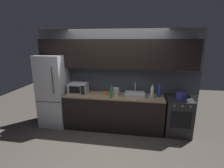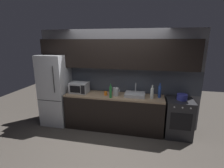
{
  "view_description": "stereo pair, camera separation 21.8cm",
  "coord_description": "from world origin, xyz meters",
  "px_view_note": "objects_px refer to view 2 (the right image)",
  "views": [
    {
      "loc": [
        0.59,
        -3.01,
        2.21
      ],
      "look_at": [
        -0.05,
        0.9,
        1.18
      ],
      "focal_mm": 26.82,
      "sensor_mm": 36.0,
      "label": 1
    },
    {
      "loc": [
        0.81,
        -2.97,
        2.21
      ],
      "look_at": [
        -0.05,
        0.9,
        1.18
      ],
      "focal_mm": 26.82,
      "sensor_mm": 36.0,
      "label": 2
    }
  ],
  "objects_px": {
    "oven_range": "(178,118)",
    "wine_bottle_clear": "(152,93)",
    "refrigerator": "(56,90)",
    "kettle": "(116,92)",
    "wine_bottle_blue": "(160,92)",
    "wine_bottle_green": "(111,92)",
    "mug_orange": "(106,93)",
    "microwave": "(79,88)",
    "cooking_pot": "(182,97)"
  },
  "relations": [
    {
      "from": "oven_range",
      "to": "mug_orange",
      "type": "distance_m",
      "value": 1.83
    },
    {
      "from": "oven_range",
      "to": "wine_bottle_green",
      "type": "relative_size",
      "value": 2.69
    },
    {
      "from": "refrigerator",
      "to": "wine_bottle_blue",
      "type": "distance_m",
      "value": 2.7
    },
    {
      "from": "wine_bottle_blue",
      "to": "kettle",
      "type": "bearing_deg",
      "value": -175.63
    },
    {
      "from": "wine_bottle_clear",
      "to": "mug_orange",
      "type": "height_order",
      "value": "wine_bottle_clear"
    },
    {
      "from": "microwave",
      "to": "mug_orange",
      "type": "bearing_deg",
      "value": -5.27
    },
    {
      "from": "kettle",
      "to": "cooking_pot",
      "type": "relative_size",
      "value": 0.97
    },
    {
      "from": "refrigerator",
      "to": "cooking_pot",
      "type": "relative_size",
      "value": 7.94
    },
    {
      "from": "refrigerator",
      "to": "microwave",
      "type": "xyz_separation_m",
      "value": [
        0.68,
        0.02,
        0.1
      ]
    },
    {
      "from": "microwave",
      "to": "wine_bottle_clear",
      "type": "xyz_separation_m",
      "value": [
        1.84,
        -0.07,
        -0.0
      ]
    },
    {
      "from": "kettle",
      "to": "wine_bottle_blue",
      "type": "bearing_deg",
      "value": 4.37
    },
    {
      "from": "wine_bottle_green",
      "to": "wine_bottle_clear",
      "type": "xyz_separation_m",
      "value": [
        0.95,
        0.16,
        -0.01
      ]
    },
    {
      "from": "refrigerator",
      "to": "wine_bottle_clear",
      "type": "height_order",
      "value": "refrigerator"
    },
    {
      "from": "kettle",
      "to": "wine_bottle_blue",
      "type": "xyz_separation_m",
      "value": [
        1.04,
        0.08,
        0.05
      ]
    },
    {
      "from": "wine_bottle_blue",
      "to": "cooking_pot",
      "type": "xyz_separation_m",
      "value": [
        0.5,
        -0.05,
        -0.08
      ]
    },
    {
      "from": "cooking_pot",
      "to": "refrigerator",
      "type": "bearing_deg",
      "value": -180.0
    },
    {
      "from": "oven_range",
      "to": "wine_bottle_clear",
      "type": "bearing_deg",
      "value": -175.31
    },
    {
      "from": "cooking_pot",
      "to": "wine_bottle_blue",
      "type": "bearing_deg",
      "value": 174.79
    },
    {
      "from": "oven_range",
      "to": "wine_bottle_blue",
      "type": "distance_m",
      "value": 0.76
    },
    {
      "from": "kettle",
      "to": "wine_bottle_blue",
      "type": "height_order",
      "value": "wine_bottle_blue"
    },
    {
      "from": "microwave",
      "to": "wine_bottle_clear",
      "type": "height_order",
      "value": "wine_bottle_clear"
    },
    {
      "from": "wine_bottle_green",
      "to": "wine_bottle_clear",
      "type": "height_order",
      "value": "wine_bottle_green"
    },
    {
      "from": "kettle",
      "to": "mug_orange",
      "type": "xyz_separation_m",
      "value": [
        -0.26,
        -0.01,
        -0.06
      ]
    },
    {
      "from": "oven_range",
      "to": "wine_bottle_clear",
      "type": "distance_m",
      "value": 0.87
    },
    {
      "from": "kettle",
      "to": "wine_bottle_green",
      "type": "relative_size",
      "value": 0.68
    },
    {
      "from": "microwave",
      "to": "mug_orange",
      "type": "relative_size",
      "value": 4.86
    },
    {
      "from": "mug_orange",
      "to": "microwave",
      "type": "bearing_deg",
      "value": 174.73
    },
    {
      "from": "oven_range",
      "to": "mug_orange",
      "type": "relative_size",
      "value": 9.51
    },
    {
      "from": "kettle",
      "to": "microwave",
      "type": "bearing_deg",
      "value": 176.96
    },
    {
      "from": "oven_range",
      "to": "wine_bottle_clear",
      "type": "xyz_separation_m",
      "value": [
        -0.64,
        -0.05,
        0.58
      ]
    },
    {
      "from": "refrigerator",
      "to": "wine_bottle_green",
      "type": "bearing_deg",
      "value": -7.69
    },
    {
      "from": "oven_range",
      "to": "wine_bottle_blue",
      "type": "bearing_deg",
      "value": 174.28
    },
    {
      "from": "kettle",
      "to": "wine_bottle_blue",
      "type": "distance_m",
      "value": 1.04
    },
    {
      "from": "microwave",
      "to": "wine_bottle_blue",
      "type": "distance_m",
      "value": 2.01
    },
    {
      "from": "refrigerator",
      "to": "wine_bottle_clear",
      "type": "distance_m",
      "value": 2.52
    },
    {
      "from": "mug_orange",
      "to": "wine_bottle_blue",
      "type": "bearing_deg",
      "value": 4.15
    },
    {
      "from": "mug_orange",
      "to": "cooking_pot",
      "type": "xyz_separation_m",
      "value": [
        1.79,
        0.05,
        0.02
      ]
    },
    {
      "from": "wine_bottle_clear",
      "to": "microwave",
      "type": "bearing_deg",
      "value": 177.75
    },
    {
      "from": "oven_range",
      "to": "cooking_pot",
      "type": "bearing_deg",
      "value": 2.56
    },
    {
      "from": "refrigerator",
      "to": "wine_bottle_green",
      "type": "relative_size",
      "value": 5.56
    },
    {
      "from": "microwave",
      "to": "wine_bottle_green",
      "type": "height_order",
      "value": "wine_bottle_green"
    },
    {
      "from": "microwave",
      "to": "wine_bottle_clear",
      "type": "relative_size",
      "value": 1.43
    },
    {
      "from": "microwave",
      "to": "mug_orange",
      "type": "height_order",
      "value": "microwave"
    },
    {
      "from": "microwave",
      "to": "mug_orange",
      "type": "xyz_separation_m",
      "value": [
        0.72,
        -0.07,
        -0.09
      ]
    },
    {
      "from": "wine_bottle_green",
      "to": "mug_orange",
      "type": "xyz_separation_m",
      "value": [
        -0.17,
        0.16,
        -0.09
      ]
    },
    {
      "from": "oven_range",
      "to": "wine_bottle_blue",
      "type": "relative_size",
      "value": 2.52
    },
    {
      "from": "wine_bottle_blue",
      "to": "mug_orange",
      "type": "distance_m",
      "value": 1.3
    },
    {
      "from": "refrigerator",
      "to": "oven_range",
      "type": "relative_size",
      "value": 2.07
    },
    {
      "from": "microwave",
      "to": "wine_bottle_blue",
      "type": "relative_size",
      "value": 1.29
    },
    {
      "from": "wine_bottle_blue",
      "to": "wine_bottle_clear",
      "type": "relative_size",
      "value": 1.11
    }
  ]
}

